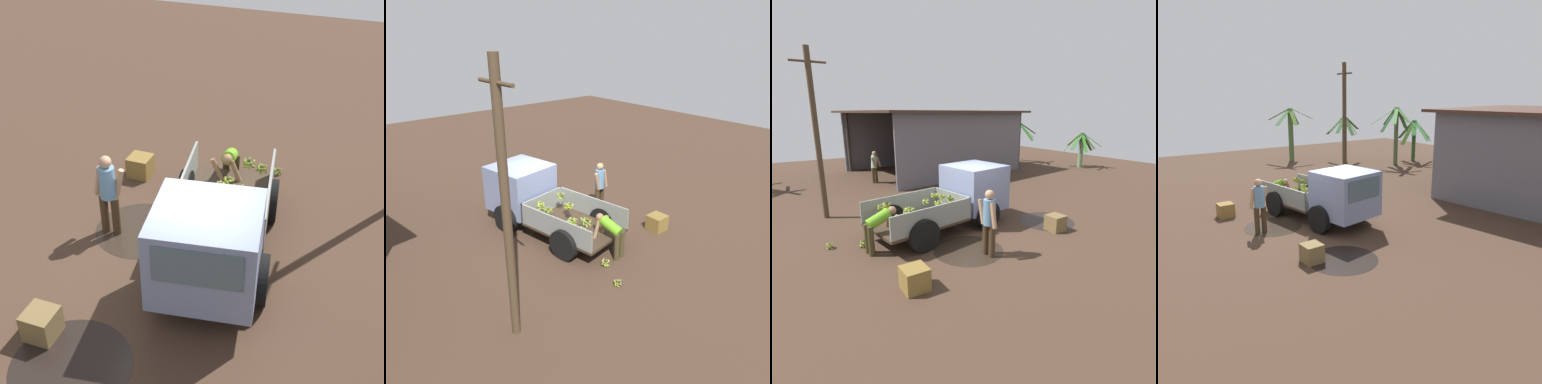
% 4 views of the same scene
% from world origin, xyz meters
% --- Properties ---
extents(ground, '(36.00, 36.00, 0.00)m').
position_xyz_m(ground, '(0.00, 0.00, 0.00)').
color(ground, '#422E22').
extents(mud_patch_0, '(1.85, 1.85, 0.01)m').
position_xyz_m(mud_patch_0, '(-0.74, -1.32, 0.00)').
color(mud_patch_0, '#2C221A').
rests_on(mud_patch_0, ground).
extents(mud_patch_1, '(1.84, 1.84, 0.01)m').
position_xyz_m(mud_patch_1, '(2.65, -0.85, 0.00)').
color(mud_patch_1, black).
rests_on(mud_patch_1, ground).
extents(cargo_truck, '(4.60, 2.53, 1.87)m').
position_xyz_m(cargo_truck, '(0.27, 0.48, 1.00)').
color(cargo_truck, '#3A2C1F').
rests_on(cargo_truck, ground).
extents(utility_pole, '(1.04, 0.17, 5.48)m').
position_xyz_m(utility_pole, '(-3.53, 3.40, 2.81)').
color(utility_pole, '#443423').
rests_on(utility_pole, ground).
extents(person_foreground_visitor, '(0.34, 0.66, 1.72)m').
position_xyz_m(person_foreground_visitor, '(-0.47, -1.85, 0.95)').
color(person_foreground_visitor, '#3C2A19').
rests_on(person_foreground_visitor, ground).
extents(person_worker_loading, '(0.89, 0.72, 1.14)m').
position_xyz_m(person_worker_loading, '(-2.74, -0.15, 0.72)').
color(person_worker_loading, '#3B351C').
rests_on(person_worker_loading, ground).
extents(banana_bunch_on_ground_0, '(0.23, 0.22, 0.17)m').
position_xyz_m(banana_bunch_on_ground_0, '(-3.83, 0.71, 0.09)').
color(banana_bunch_on_ground_0, brown).
rests_on(banana_bunch_on_ground_0, ground).
extents(banana_bunch_on_ground_1, '(0.25, 0.25, 0.20)m').
position_xyz_m(banana_bunch_on_ground_1, '(-3.04, 0.35, 0.10)').
color(banana_bunch_on_ground_1, '#433C2B').
rests_on(banana_bunch_on_ground_1, ground).
extents(wooden_crate_0, '(0.52, 0.52, 0.48)m').
position_xyz_m(wooden_crate_0, '(-2.65, -2.26, 0.24)').
color(wooden_crate_0, brown).
rests_on(wooden_crate_0, ground).
extents(wooden_crate_1, '(0.50, 0.50, 0.48)m').
position_xyz_m(wooden_crate_1, '(2.28, -1.58, 0.24)').
color(wooden_crate_1, brown).
rests_on(wooden_crate_1, ground).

